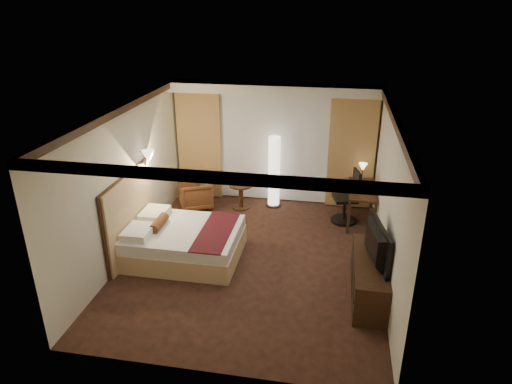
% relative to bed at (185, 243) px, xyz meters
% --- Properties ---
extents(floor, '(4.50, 5.50, 0.01)m').
position_rel_bed_xyz_m(floor, '(1.21, 0.13, -0.29)').
color(floor, black).
rests_on(floor, ground).
extents(ceiling, '(4.50, 5.50, 0.01)m').
position_rel_bed_xyz_m(ceiling, '(1.21, 0.13, 2.41)').
color(ceiling, white).
rests_on(ceiling, back_wall).
extents(back_wall, '(4.50, 0.02, 2.70)m').
position_rel_bed_xyz_m(back_wall, '(1.21, 2.88, 1.06)').
color(back_wall, beige).
rests_on(back_wall, floor).
extents(left_wall, '(0.02, 5.50, 2.70)m').
position_rel_bed_xyz_m(left_wall, '(-1.04, 0.13, 1.06)').
color(left_wall, beige).
rests_on(left_wall, floor).
extents(right_wall, '(0.02, 5.50, 2.70)m').
position_rel_bed_xyz_m(right_wall, '(3.46, 0.13, 1.06)').
color(right_wall, beige).
rests_on(right_wall, floor).
extents(crown_molding, '(4.50, 5.50, 0.12)m').
position_rel_bed_xyz_m(crown_molding, '(1.21, 0.13, 2.35)').
color(crown_molding, black).
rests_on(crown_molding, ceiling).
extents(soffit, '(4.50, 0.50, 0.20)m').
position_rel_bed_xyz_m(soffit, '(1.21, 2.63, 2.31)').
color(soffit, white).
rests_on(soffit, ceiling).
extents(curtain_sheer, '(2.48, 0.04, 2.45)m').
position_rel_bed_xyz_m(curtain_sheer, '(1.21, 2.80, 0.96)').
color(curtain_sheer, silver).
rests_on(curtain_sheer, back_wall).
extents(curtain_left_drape, '(1.00, 0.14, 2.45)m').
position_rel_bed_xyz_m(curtain_left_drape, '(-0.49, 2.74, 0.96)').
color(curtain_left_drape, tan).
rests_on(curtain_left_drape, back_wall).
extents(curtain_right_drape, '(1.00, 0.14, 2.45)m').
position_rel_bed_xyz_m(curtain_right_drape, '(2.91, 2.74, 0.96)').
color(curtain_right_drape, tan).
rests_on(curtain_right_drape, back_wall).
extents(wall_sconce, '(0.24, 0.24, 0.24)m').
position_rel_bed_xyz_m(wall_sconce, '(-0.88, 0.77, 1.33)').
color(wall_sconce, white).
rests_on(wall_sconce, left_wall).
extents(bed, '(1.96, 1.53, 0.57)m').
position_rel_bed_xyz_m(bed, '(0.00, 0.00, 0.00)').
color(bed, white).
rests_on(bed, floor).
extents(headboard, '(0.12, 1.83, 1.50)m').
position_rel_bed_xyz_m(headboard, '(-0.99, 0.00, 0.46)').
color(headboard, tan).
rests_on(headboard, floor).
extents(armchair, '(0.88, 0.90, 0.71)m').
position_rel_bed_xyz_m(armchair, '(-0.45, 2.08, 0.07)').
color(armchair, '#542319').
rests_on(armchair, floor).
extents(side_table, '(0.53, 0.53, 0.58)m').
position_rel_bed_xyz_m(side_table, '(0.57, 2.22, 0.00)').
color(side_table, black).
rests_on(side_table, floor).
extents(floor_lamp, '(0.34, 0.34, 1.63)m').
position_rel_bed_xyz_m(floor_lamp, '(1.26, 2.48, 0.53)').
color(floor_lamp, white).
rests_on(floor_lamp, floor).
extents(desk, '(0.55, 1.24, 0.75)m').
position_rel_bed_xyz_m(desk, '(3.16, 2.00, 0.09)').
color(desk, black).
rests_on(desk, floor).
extents(desk_lamp, '(0.18, 0.18, 0.34)m').
position_rel_bed_xyz_m(desk_lamp, '(3.16, 2.47, 0.63)').
color(desk_lamp, '#FFD899').
rests_on(desk_lamp, desk).
extents(office_chair, '(0.67, 0.67, 1.14)m').
position_rel_bed_xyz_m(office_chair, '(2.83, 1.95, 0.28)').
color(office_chair, black).
rests_on(office_chair, floor).
extents(dresser, '(0.50, 1.65, 0.64)m').
position_rel_bed_xyz_m(dresser, '(3.21, -0.60, 0.03)').
color(dresser, black).
rests_on(dresser, floor).
extents(television, '(0.88, 1.27, 0.15)m').
position_rel_bed_xyz_m(television, '(3.18, -0.60, 0.69)').
color(television, black).
rests_on(television, dresser).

